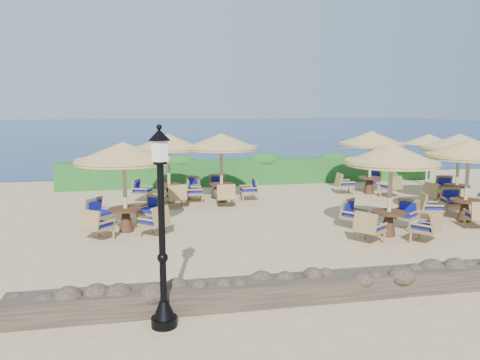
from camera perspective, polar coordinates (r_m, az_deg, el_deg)
ground at (r=15.59m, az=7.78°, el=-4.72°), size 120.00×120.00×0.00m
sea at (r=84.53m, az=-7.93°, el=6.38°), size 160.00×160.00×0.00m
hedge at (r=22.29m, az=1.79°, el=1.05°), size 18.00×0.90×1.20m
stone_wall at (r=10.12m, az=19.51°, el=-11.46°), size 15.00×0.65×0.44m
lamp_post at (r=7.80m, az=-9.48°, el=-6.87°), size 0.44×0.44×3.31m
extra_parasol at (r=23.38m, az=22.02°, el=4.64°), size 2.30×2.30×2.41m
cafe_set_0 at (r=13.98m, az=-13.95°, el=1.14°), size 2.81×2.81×2.65m
cafe_set_1 at (r=13.80m, az=17.90°, el=0.65°), size 2.69×2.69×2.65m
cafe_set_2 at (r=16.51m, az=26.03°, el=1.50°), size 2.88×2.88×2.65m
cafe_set_3 at (r=18.00m, az=-8.73°, el=3.01°), size 2.73×2.69×2.65m
cafe_set_4 at (r=17.95m, az=-2.29°, el=3.07°), size 2.82×2.82×2.65m
cafe_set_5 at (r=20.39m, az=15.65°, el=3.64°), size 2.78×2.77×2.65m
cafe_set_6 at (r=19.43m, az=25.13°, el=2.96°), size 2.87×2.87×2.65m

